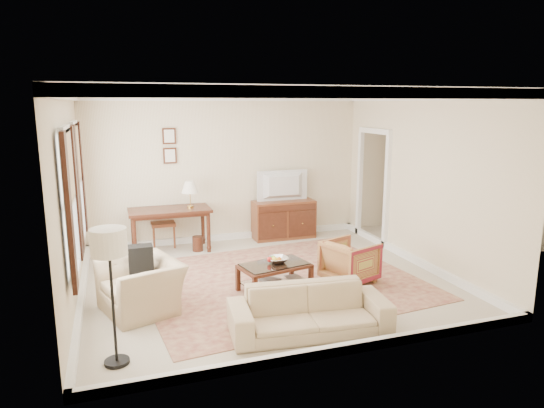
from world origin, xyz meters
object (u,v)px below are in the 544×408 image
striped_armchair (350,259)px  sofa (310,303)px  club_armchair (141,278)px  writing_desk (170,214)px  tv (284,176)px  sideboard (284,219)px  coffee_table (275,270)px

striped_armchair → sofa: (-1.25, -1.38, 0.01)m
club_armchair → sofa: 2.29m
writing_desk → tv: tv is taller
club_armchair → sofa: (1.88, -1.31, -0.08)m
club_armchair → sofa: size_ratio=0.55×
writing_desk → sofa: size_ratio=0.78×
club_armchair → sofa: club_armchair is taller
sideboard → coffee_table: 2.92m
tv → writing_desk: bearing=4.4°
sideboard → tv: 0.90m
tv → club_armchair: size_ratio=0.97×
tv → sofa: 4.31m
sideboard → striped_armchair: bearing=-87.5°
club_armchair → sideboard: bearing=114.2°
sideboard → club_armchair: 4.10m
coffee_table → striped_armchair: size_ratio=1.52×
writing_desk → sideboard: writing_desk is taller
tv → sofa: bearing=74.4°
club_armchair → tv: bearing=114.0°
writing_desk → sideboard: 2.35m
sideboard → striped_armchair: sideboard is taller
coffee_table → club_armchair: 1.91m
coffee_table → sideboard: bearing=67.6°
sideboard → striped_armchair: 2.71m
sideboard → striped_armchair: size_ratio=1.75×
sideboard → sofa: size_ratio=0.66×
coffee_table → sofa: size_ratio=0.57×
sideboard → tv: tv is taller
writing_desk → club_armchair: club_armchair is taller
writing_desk → club_armchair: 2.68m
writing_desk → coffee_table: writing_desk is taller
coffee_table → sofa: 1.39m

